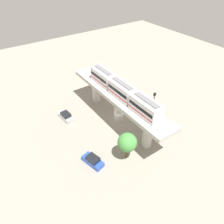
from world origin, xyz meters
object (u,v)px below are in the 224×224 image
at_px(parked_car_blue, 93,161).
at_px(signal_post, 152,111).
at_px(train, 122,90).
at_px(parked_car_silver, 66,116).
at_px(tree_near_viaduct, 127,142).

xyz_separation_m(parked_car_blue, signal_post, (-14.37, -0.42, 4.66)).
bearing_deg(signal_post, parked_car_blue, 1.66).
bearing_deg(parked_car_blue, train, -165.01).
relative_size(train, signal_post, 2.10).
bearing_deg(train, parked_car_silver, -41.69).
distance_m(parked_car_blue, tree_near_viaduct, 7.13).
relative_size(parked_car_silver, signal_post, 0.45).
distance_m(parked_car_blue, signal_post, 15.11).
height_order(tree_near_viaduct, signal_post, signal_post).
distance_m(parked_car_silver, signal_post, 19.61).
bearing_deg(tree_near_viaduct, parked_car_silver, -75.27).
distance_m(train, tree_near_viaduct, 10.88).
relative_size(parked_car_silver, tree_near_viaduct, 0.76).
height_order(parked_car_blue, signal_post, signal_post).
height_order(train, parked_car_blue, train).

